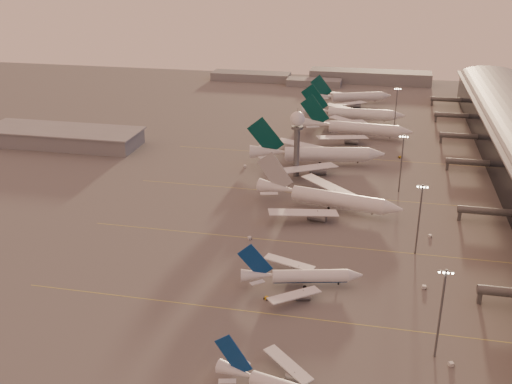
# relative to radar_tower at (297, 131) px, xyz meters

# --- Properties ---
(ground) EXTENTS (700.00, 700.00, 0.00)m
(ground) POSITION_rel_radar_tower_xyz_m (-5.00, -120.00, -20.95)
(ground) COLOR #5C595A
(ground) RESTS_ON ground
(taxiway_markings) EXTENTS (180.00, 185.25, 0.02)m
(taxiway_markings) POSITION_rel_radar_tower_xyz_m (25.00, -64.00, -20.94)
(taxiway_markings) COLOR #CFC849
(taxiway_markings) RESTS_ON ground
(hangar) EXTENTS (82.00, 27.00, 8.50)m
(hangar) POSITION_rel_radar_tower_xyz_m (-125.00, 20.00, -16.63)
(hangar) COLOR slate
(hangar) RESTS_ON ground
(radar_tower) EXTENTS (6.40, 6.40, 31.10)m
(radar_tower) POSITION_rel_radar_tower_xyz_m (0.00, 0.00, 0.00)
(radar_tower) COLOR #525559
(radar_tower) RESTS_ON ground
(mast_a) EXTENTS (3.60, 0.56, 25.00)m
(mast_a) POSITION_rel_radar_tower_xyz_m (53.00, -120.00, -7.21)
(mast_a) COLOR #525559
(mast_a) RESTS_ON ground
(mast_b) EXTENTS (3.60, 0.56, 25.00)m
(mast_b) POSITION_rel_radar_tower_xyz_m (50.00, -65.00, -7.21)
(mast_b) COLOR #525559
(mast_b) RESTS_ON ground
(mast_c) EXTENTS (3.60, 0.56, 25.00)m
(mast_c) POSITION_rel_radar_tower_xyz_m (45.00, -10.00, -7.21)
(mast_c) COLOR #525559
(mast_c) RESTS_ON ground
(mast_d) EXTENTS (3.60, 0.56, 25.00)m
(mast_d) POSITION_rel_radar_tower_xyz_m (43.00, 80.00, -7.21)
(mast_d) COLOR #525559
(mast_d) RESTS_ON ground
(distant_horizon) EXTENTS (165.00, 37.50, 9.00)m
(distant_horizon) POSITION_rel_radar_tower_xyz_m (-2.38, 205.14, -17.06)
(distant_horizon) COLOR slate
(distant_horizon) RESTS_ON ground
(narrowbody_mid) EXTENTS (37.10, 29.27, 14.72)m
(narrowbody_mid) POSITION_rel_radar_tower_xyz_m (15.64, -93.73, -17.97)
(narrowbody_mid) COLOR silver
(narrowbody_mid) RESTS_ON ground
(widebody_white) EXTENTS (58.44, 46.37, 20.78)m
(widebody_white) POSITION_rel_radar_tower_xyz_m (17.76, -34.79, -17.35)
(widebody_white) COLOR silver
(widebody_white) RESTS_ON ground
(greentail_a) EXTENTS (63.77, 51.04, 23.37)m
(greentail_a) POSITION_rel_radar_tower_xyz_m (7.70, 15.91, -16.82)
(greentail_a) COLOR silver
(greentail_a) RESTS_ON ground
(greentail_b) EXTENTS (60.58, 48.78, 22.00)m
(greentail_b) POSITION_rel_radar_tower_xyz_m (22.97, 64.26, -17.06)
(greentail_b) COLOR silver
(greentail_b) RESTS_ON ground
(greentail_c) EXTENTS (60.56, 48.88, 21.99)m
(greentail_c) POSITION_rel_radar_tower_xyz_m (19.58, 94.51, -17.07)
(greentail_c) COLOR silver
(greentail_c) RESTS_ON ground
(greentail_d) EXTENTS (52.29, 41.51, 19.80)m
(greentail_d) POSITION_rel_radar_tower_xyz_m (15.80, 139.68, -17.45)
(greentail_d) COLOR silver
(greentail_d) RESTS_ON ground
(gsv_catering_a) EXTENTS (5.71, 4.62, 4.31)m
(gsv_catering_a) POSITION_rel_radar_tower_xyz_m (56.90, -122.89, -18.80)
(gsv_catering_a) COLOR silver
(gsv_catering_a) RESTS_ON ground
(gsv_tug_mid) EXTENTS (3.62, 3.14, 0.89)m
(gsv_tug_mid) POSITION_rel_radar_tower_xyz_m (6.75, -102.97, -20.49)
(gsv_tug_mid) COLOR gold
(gsv_tug_mid) RESTS_ON ground
(gsv_truck_b) EXTENTS (6.12, 2.70, 2.40)m
(gsv_truck_b) POSITION_rel_radar_tower_xyz_m (52.36, -87.35, -19.73)
(gsv_truck_b) COLOR silver
(gsv_truck_b) RESTS_ON ground
(gsv_truck_c) EXTENTS (5.57, 5.37, 2.30)m
(gsv_truck_c) POSITION_rel_radar_tower_xyz_m (-6.24, -65.99, -19.77)
(gsv_truck_c) COLOR silver
(gsv_truck_c) RESTS_ON ground
(gsv_catering_b) EXTENTS (5.02, 3.53, 3.77)m
(gsv_catering_b) POSITION_rel_radar_tower_xyz_m (55.71, -51.20, -19.06)
(gsv_catering_b) COLOR silver
(gsv_catering_b) RESTS_ON ground
(gsv_tug_far) EXTENTS (4.48, 4.35, 1.12)m
(gsv_tug_far) POSITION_rel_radar_tower_xyz_m (14.87, -22.05, -20.37)
(gsv_tug_far) COLOR silver
(gsv_tug_far) RESTS_ON ground
(gsv_truck_d) EXTENTS (3.93, 6.51, 2.48)m
(gsv_truck_d) POSITION_rel_radar_tower_xyz_m (-24.98, 6.23, -19.69)
(gsv_truck_d) COLOR silver
(gsv_truck_d) RESTS_ON ground
(gsv_tug_hangar) EXTENTS (3.85, 3.19, 0.95)m
(gsv_tug_hangar) POSITION_rel_radar_tower_xyz_m (45.97, 34.65, -20.46)
(gsv_tug_hangar) COLOR gold
(gsv_tug_hangar) RESTS_ON ground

